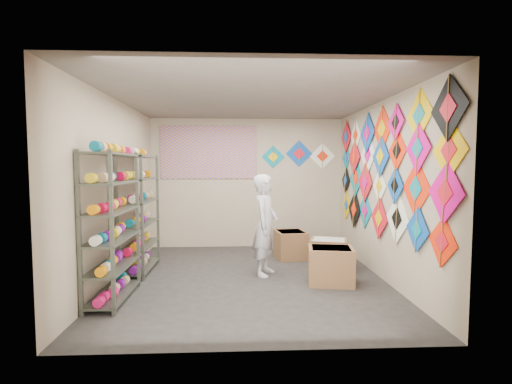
{
  "coord_description": "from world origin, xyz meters",
  "views": [
    {
      "loc": [
        -0.17,
        -5.57,
        1.71
      ],
      "look_at": [
        0.1,
        0.3,
        1.3
      ],
      "focal_mm": 26.0,
      "sensor_mm": 36.0,
      "label": 1
    }
  ],
  "objects_px": {
    "carton_c": "(290,245)",
    "shelf_rack_back": "(139,213)",
    "carton_a": "(331,265)",
    "carton_b": "(329,254)",
    "shopkeeper": "(265,225)",
    "shelf_rack_front": "(112,226)"
  },
  "relations": [
    {
      "from": "carton_c",
      "to": "shelf_rack_back",
      "type": "bearing_deg",
      "value": -172.29
    },
    {
      "from": "carton_a",
      "to": "carton_b",
      "type": "distance_m",
      "value": 0.83
    },
    {
      "from": "carton_a",
      "to": "carton_b",
      "type": "xyz_separation_m",
      "value": [
        0.17,
        0.81,
        -0.02
      ]
    },
    {
      "from": "shopkeeper",
      "to": "carton_a",
      "type": "distance_m",
      "value": 1.17
    },
    {
      "from": "shopkeeper",
      "to": "carton_a",
      "type": "bearing_deg",
      "value": -98.22
    },
    {
      "from": "shelf_rack_back",
      "to": "carton_a",
      "type": "relative_size",
      "value": 2.98
    },
    {
      "from": "shelf_rack_front",
      "to": "carton_c",
      "type": "xyz_separation_m",
      "value": [
        2.56,
        2.05,
        -0.7
      ]
    },
    {
      "from": "shelf_rack_back",
      "to": "shopkeeper",
      "type": "distance_m",
      "value": 2.05
    },
    {
      "from": "carton_b",
      "to": "carton_c",
      "type": "xyz_separation_m",
      "value": [
        -0.55,
        0.7,
        0.01
      ]
    },
    {
      "from": "shelf_rack_back",
      "to": "carton_b",
      "type": "height_order",
      "value": "shelf_rack_back"
    },
    {
      "from": "shelf_rack_front",
      "to": "carton_a",
      "type": "relative_size",
      "value": 2.98
    },
    {
      "from": "carton_a",
      "to": "carton_c",
      "type": "xyz_separation_m",
      "value": [
        -0.38,
        1.51,
        -0.01
      ]
    },
    {
      "from": "shelf_rack_front",
      "to": "carton_c",
      "type": "distance_m",
      "value": 3.35
    },
    {
      "from": "carton_a",
      "to": "shelf_rack_back",
      "type": "bearing_deg",
      "value": 174.79
    },
    {
      "from": "carton_b",
      "to": "carton_c",
      "type": "relative_size",
      "value": 1.03
    },
    {
      "from": "carton_b",
      "to": "shopkeeper",
      "type": "bearing_deg",
      "value": -145.63
    },
    {
      "from": "shopkeeper",
      "to": "carton_a",
      "type": "relative_size",
      "value": 2.48
    },
    {
      "from": "shelf_rack_front",
      "to": "carton_a",
      "type": "bearing_deg",
      "value": 10.3
    },
    {
      "from": "shelf_rack_front",
      "to": "shelf_rack_back",
      "type": "distance_m",
      "value": 1.3
    },
    {
      "from": "shelf_rack_back",
      "to": "carton_c",
      "type": "xyz_separation_m",
      "value": [
        2.56,
        0.75,
        -0.7
      ]
    },
    {
      "from": "shelf_rack_front",
      "to": "carton_c",
      "type": "relative_size",
      "value": 3.28
    },
    {
      "from": "shelf_rack_front",
      "to": "carton_a",
      "type": "xyz_separation_m",
      "value": [
        2.94,
        0.53,
        -0.68
      ]
    }
  ]
}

